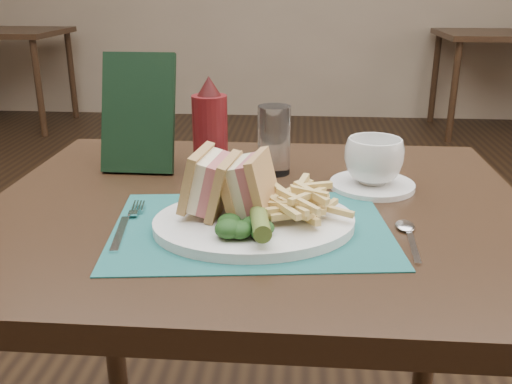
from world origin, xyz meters
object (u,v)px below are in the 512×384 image
table_bg_left (8,79)px  saucer (372,185)px  sandwich_half_a (196,181)px  sandwich_half_b (236,183)px  plate (254,223)px  coffee_cup (374,161)px  placemat (251,228)px  drinking_glass (274,140)px  table_bg_right (497,83)px  check_presenter (138,113)px  ketchup_bottle (210,126)px

table_bg_left → saucer: bearing=-54.2°
sandwich_half_a → sandwich_half_b: 0.06m
plate → coffee_cup: bearing=33.2°
placemat → coffee_cup: bearing=44.4°
drinking_glass → table_bg_right: bearing=65.9°
sandwich_half_b → placemat: bearing=-25.3°
table_bg_right → placemat: bearing=-112.8°
placemat → check_presenter: (-0.24, 0.27, 0.11)m
saucer → check_presenter: size_ratio=0.66×
check_presenter → sandwich_half_b: bearing=-49.1°
table_bg_left → table_bg_right: (3.78, 0.08, 0.00)m
placemat → saucer: saucer is taller
sandwich_half_a → sandwich_half_b: sandwich_half_a is taller
table_bg_left → coffee_cup: (2.44, -3.38, 0.43)m
table_bg_left → plate: size_ratio=3.00×
plate → check_presenter: bearing=120.0°
table_bg_left → plate: (2.25, -3.58, 0.38)m
table_bg_right → check_presenter: bearing=-117.7°
plate → table_bg_left: bearing=110.3°
sandwich_half_a → ketchup_bottle: ketchup_bottle is taller
sandwich_half_b → ketchup_bottle: bearing=118.4°
sandwich_half_a → check_presenter: check_presenter is taller
sandwich_half_a → coffee_cup: (0.28, 0.18, -0.02)m
saucer → drinking_glass: bearing=158.4°
table_bg_left → sandwich_half_a: sandwich_half_a is taller
placemat → sandwich_half_a: size_ratio=4.21×
table_bg_left → placemat: placemat is taller
plate → sandwich_half_a: sandwich_half_a is taller
saucer → ketchup_bottle: 0.32m
sandwich_half_b → saucer: bearing=49.3°
sandwich_half_b → drinking_glass: 0.25m
placemat → drinking_glass: size_ratio=3.14×
table_bg_left → ketchup_bottle: 3.98m
ketchup_bottle → check_presenter: bearing=172.5°
table_bg_right → sandwich_half_b: sandwich_half_b is taller
table_bg_right → check_presenter: check_presenter is taller
table_bg_left → sandwich_half_a: size_ratio=9.27×
placemat → coffee_cup: (0.20, 0.20, 0.05)m
sandwich_half_a → check_presenter: 0.30m
check_presenter → ketchup_bottle: bearing=-6.7°
saucer → coffee_cup: bearing=0.0°
table_bg_left → coffee_cup: 4.19m
ketchup_bottle → plate: bearing=-67.7°
table_bg_left → sandwich_half_b: size_ratio=9.62×
coffee_cup → drinking_glass: size_ratio=0.79×
plate → check_presenter: check_presenter is taller
sandwich_half_b → coffee_cup: bearing=49.3°
table_bg_right → check_presenter: (-1.77, -3.39, 0.49)m
sandwich_half_a → sandwich_half_b: size_ratio=1.04×
coffee_cup → ketchup_bottle: (-0.30, 0.06, 0.04)m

